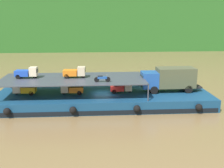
% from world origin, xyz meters
% --- Properties ---
extents(ground_plane, '(400.00, 400.00, 0.00)m').
position_xyz_m(ground_plane, '(0.00, 0.00, 0.00)').
color(ground_plane, brown).
extents(cargo_barge, '(26.90, 8.47, 1.50)m').
position_xyz_m(cargo_barge, '(0.00, -0.04, 0.75)').
color(cargo_barge, navy).
rests_on(cargo_barge, ground).
extents(covered_lorry, '(7.90, 2.44, 3.10)m').
position_xyz_m(covered_lorry, '(8.47, 0.37, 3.19)').
color(covered_lorry, '#1E4C99').
rests_on(covered_lorry, cargo_barge).
extents(cargo_rack, '(17.70, 7.03, 2.00)m').
position_xyz_m(cargo_rack, '(-3.80, 0.00, 3.43)').
color(cargo_rack, '#383D47').
rests_on(cargo_rack, cargo_barge).
extents(mini_truck_lower_stern, '(2.76, 1.23, 1.38)m').
position_xyz_m(mini_truck_lower_stern, '(-9.87, 0.18, 2.19)').
color(mini_truck_lower_stern, gold).
rests_on(mini_truck_lower_stern, cargo_barge).
extents(mini_truck_lower_aft, '(2.76, 1.23, 1.38)m').
position_xyz_m(mini_truck_lower_aft, '(-4.00, -0.08, 2.19)').
color(mini_truck_lower_aft, orange).
rests_on(mini_truck_lower_aft, cargo_barge).
extents(mini_truck_lower_mid, '(2.76, 1.24, 1.38)m').
position_xyz_m(mini_truck_lower_mid, '(2.27, 0.21, 2.19)').
color(mini_truck_lower_mid, red).
rests_on(mini_truck_lower_mid, cargo_barge).
extents(mini_truck_upper_stern, '(2.79, 1.29, 1.38)m').
position_xyz_m(mini_truck_upper_stern, '(-9.49, 0.58, 4.19)').
color(mini_truck_upper_stern, '#1E47B7').
rests_on(mini_truck_upper_stern, cargo_rack).
extents(mini_truck_upper_mid, '(2.79, 1.28, 1.38)m').
position_xyz_m(mini_truck_upper_mid, '(-3.58, 0.42, 4.19)').
color(mini_truck_upper_mid, orange).
rests_on(mini_truck_upper_mid, cargo_rack).
extents(motorcycle_upper_port, '(1.90, 0.55, 0.87)m').
position_xyz_m(motorcycle_upper_port, '(-0.25, -2.11, 3.93)').
color(motorcycle_upper_port, black).
rests_on(motorcycle_upper_port, cargo_rack).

